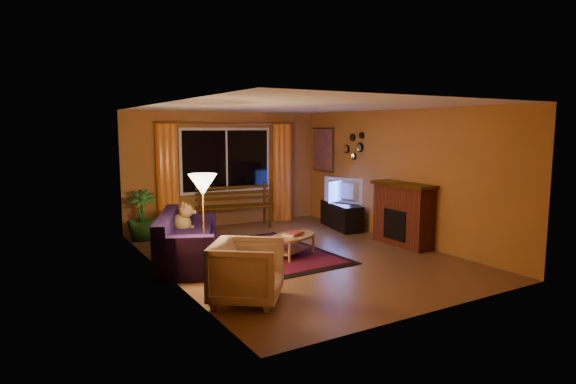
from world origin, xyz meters
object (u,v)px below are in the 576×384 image
bench (235,217)px  sofa (188,239)px  floor_lamp (204,227)px  armchair (247,269)px  coffee_table (293,246)px  tv_console (341,216)px

bench → sofa: 2.75m
floor_lamp → sofa: bearing=86.0°
sofa → armchair: (0.06, -2.02, 0.02)m
sofa → coffee_table: size_ratio=1.95×
coffee_table → tv_console: bearing=34.9°
armchair → sofa: bearing=39.2°
floor_lamp → armchair: bearing=-84.1°
tv_console → bench: bearing=163.0°
armchair → coffee_table: 2.20m
bench → floor_lamp: floor_lamp is taller
sofa → floor_lamp: (-0.06, -0.88, 0.35)m
sofa → tv_console: (3.77, 0.98, -0.13)m
floor_lamp → coffee_table: size_ratio=1.48×
sofa → armchair: armchair is taller
sofa → armchair: 2.02m
sofa → coffee_table: bearing=6.0°
bench → sofa: size_ratio=0.81×
bench → tv_console: bearing=-18.7°
floor_lamp → tv_console: floor_lamp is taller
bench → coffee_table: bench is taller
armchair → floor_lamp: size_ratio=0.56×
floor_lamp → tv_console: (3.83, 1.86, -0.49)m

